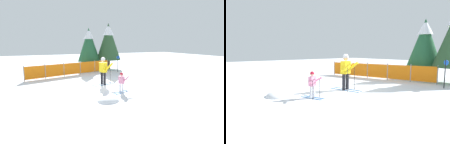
# 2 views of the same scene
# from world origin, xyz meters

# --- Properties ---
(ground_plane) EXTENTS (60.00, 60.00, 0.00)m
(ground_plane) POSITION_xyz_m (0.00, 0.00, 0.00)
(ground_plane) COLOR white
(skier_adult) EXTENTS (1.75, 0.91, 1.81)m
(skier_adult) POSITION_xyz_m (0.31, 0.09, 1.08)
(skier_adult) COLOR #1966B2
(skier_adult) RESTS_ON ground_plane
(skier_child) EXTENTS (1.07, 0.65, 1.13)m
(skier_child) POSITION_xyz_m (0.59, -2.02, 0.66)
(skier_child) COLOR #1966B2
(skier_child) RESTS_ON ground_plane
(safety_fence) EXTENTS (7.25, 2.13, 1.13)m
(safety_fence) POSITION_xyz_m (-0.97, 4.19, 0.57)
(safety_fence) COLOR gray
(safety_fence) RESTS_ON ground_plane
(conifer_far) EXTENTS (2.23, 2.23, 4.15)m
(conifer_far) POSITION_xyz_m (1.16, 6.53, 2.57)
(conifer_far) COLOR #4C3823
(conifer_far) RESTS_ON ground_plane
(conifer_near) EXTENTS (2.50, 2.50, 4.65)m
(conifer_near) POSITION_xyz_m (3.15, 6.29, 2.87)
(conifer_near) COLOR #4C3823
(conifer_near) RESTS_ON ground_plane
(trail_marker) EXTENTS (0.26, 0.14, 1.52)m
(trail_marker) POSITION_xyz_m (3.32, 4.34, 0.93)
(trail_marker) COLOR black
(trail_marker) RESTS_ON ground_plane
(snow_mound) EXTENTS (1.07, 0.91, 0.43)m
(snow_mound) POSITION_xyz_m (-0.64, -3.08, 0.00)
(snow_mound) COLOR white
(snow_mound) RESTS_ON ground_plane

